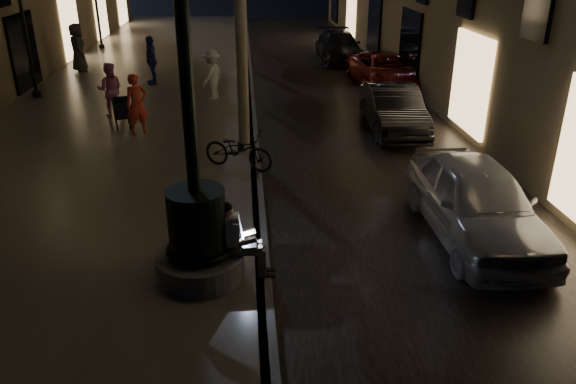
{
  "coord_description": "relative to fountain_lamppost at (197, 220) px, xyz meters",
  "views": [
    {
      "loc": [
        -0.21,
        -5.77,
        5.08
      ],
      "look_at": [
        0.48,
        3.0,
        1.18
      ],
      "focal_mm": 35.0,
      "sensor_mm": 36.0,
      "label": 1
    }
  ],
  "objects": [
    {
      "name": "car_second",
      "position": [
        5.1,
        7.86,
        -0.55
      ],
      "size": [
        1.56,
        4.06,
        1.32
      ],
      "primitive_type": "imported",
      "rotation": [
        0.0,
        0.0,
        -0.04
      ],
      "color": "black",
      "rests_on": "ground"
    },
    {
      "name": "lamp_left_b",
      "position": [
        -6.4,
        12.0,
        2.02
      ],
      "size": [
        0.36,
        0.36,
        4.81
      ],
      "color": "black",
      "rests_on": "promenade"
    },
    {
      "name": "cobble_lane",
      "position": [
        4.0,
        13.0,
        -1.2
      ],
      "size": [
        6.0,
        45.0,
        0.02
      ],
      "primitive_type": "cube",
      "color": "black",
      "rests_on": "ground"
    },
    {
      "name": "pedestrian_blue",
      "position": [
        -2.66,
        13.76,
        -0.12
      ],
      "size": [
        0.72,
        1.12,
        1.78
      ],
      "primitive_type": "imported",
      "rotation": [
        0.0,
        0.0,
        5.01
      ],
      "color": "navy",
      "rests_on": "promenade"
    },
    {
      "name": "bicycle",
      "position": [
        0.6,
        4.69,
        -0.55
      ],
      "size": [
        1.84,
        1.38,
        0.93
      ],
      "primitive_type": "imported",
      "rotation": [
        0.0,
        0.0,
        1.08
      ],
      "color": "black",
      "rests_on": "promenade"
    },
    {
      "name": "curb_strip",
      "position": [
        1.0,
        13.0,
        -1.11
      ],
      "size": [
        0.25,
        45.0,
        0.2
      ],
      "primitive_type": "cube",
      "color": "#59595B",
      "rests_on": "ground"
    },
    {
      "name": "promenade",
      "position": [
        -3.0,
        13.0,
        -1.11
      ],
      "size": [
        8.0,
        45.0,
        0.2
      ],
      "primitive_type": "cube",
      "color": "#656059",
      "rests_on": "ground"
    },
    {
      "name": "ground",
      "position": [
        1.0,
        13.0,
        -1.21
      ],
      "size": [
        120.0,
        120.0,
        0.0
      ],
      "primitive_type": "plane",
      "color": "black",
      "rests_on": "ground"
    },
    {
      "name": "car_third",
      "position": [
        6.2,
        13.48,
        -0.59
      ],
      "size": [
        2.43,
        4.64,
        1.25
      ],
      "primitive_type": "imported",
      "rotation": [
        0.0,
        0.0,
        0.08
      ],
      "color": "maroon",
      "rests_on": "ground"
    },
    {
      "name": "fountain_lamppost",
      "position": [
        0.0,
        0.0,
        0.0
      ],
      "size": [
        1.4,
        1.4,
        5.21
      ],
      "color": "#59595B",
      "rests_on": "promenade"
    },
    {
      "name": "seated_man_laptop",
      "position": [
        0.61,
        0.0,
        -0.32
      ],
      "size": [
        0.91,
        0.31,
        1.29
      ],
      "color": "gray",
      "rests_on": "promenade"
    },
    {
      "name": "stroller",
      "position": [
        -2.75,
        8.22,
        -0.46
      ],
      "size": [
        0.63,
        1.09,
        1.1
      ],
      "rotation": [
        0.0,
        0.0,
        0.26
      ],
      "color": "black",
      "rests_on": "promenade"
    },
    {
      "name": "pedestrian_pink",
      "position": [
        -3.29,
        9.47,
        -0.2
      ],
      "size": [
        0.83,
        0.66,
        1.63
      ],
      "primitive_type": "imported",
      "rotation": [
        0.0,
        0.0,
        3.2
      ],
      "color": "#D16EA8",
      "rests_on": "promenade"
    },
    {
      "name": "lamp_curb_a",
      "position": [
        0.7,
        6.0,
        2.02
      ],
      "size": [
        0.36,
        0.36,
        4.81
      ],
      "color": "black",
      "rests_on": "promenade"
    },
    {
      "name": "pedestrian_dark",
      "position": [
        -6.0,
        16.31,
        -0.04
      ],
      "size": [
        0.89,
        1.09,
        1.94
      ],
      "primitive_type": "imported",
      "rotation": [
        0.0,
        0.0,
        1.9
      ],
      "color": "#37383D",
      "rests_on": "promenade"
    },
    {
      "name": "car_rear",
      "position": [
        5.27,
        18.77,
        -0.55
      ],
      "size": [
        1.9,
        4.57,
        1.32
      ],
      "primitive_type": "imported",
      "rotation": [
        0.0,
        0.0,
        -0.01
      ],
      "color": "#2B2C30",
      "rests_on": "ground"
    },
    {
      "name": "pedestrian_white",
      "position": [
        -0.29,
        11.27,
        -0.18
      ],
      "size": [
        1.03,
        1.24,
        1.67
      ],
      "primitive_type": "imported",
      "rotation": [
        0.0,
        0.0,
        4.25
      ],
      "color": "white",
      "rests_on": "promenade"
    },
    {
      "name": "pedestrian_red",
      "position": [
        -2.18,
        7.57,
        -0.17
      ],
      "size": [
        0.73,
        0.65,
        1.68
      ],
      "primitive_type": "imported",
      "rotation": [
        0.0,
        0.0,
        0.51
      ],
      "color": "red",
      "rests_on": "promenade"
    },
    {
      "name": "car_front",
      "position": [
        5.0,
        1.32,
        -0.48
      ],
      "size": [
        1.73,
        4.29,
        1.46
      ],
      "primitive_type": "imported",
      "rotation": [
        0.0,
        0.0,
        -0.0
      ],
      "color": "#ADAFB5",
      "rests_on": "ground"
    }
  ]
}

